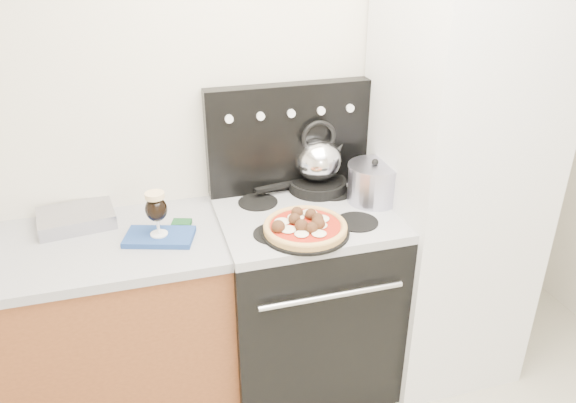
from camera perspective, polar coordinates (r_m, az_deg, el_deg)
name	(u,v)px	position (r m, az deg, el deg)	size (l,w,h in m)	color
room_shell	(378,253)	(1.56, 9.13, -5.15)	(3.52, 3.01, 2.52)	#B5AF98
base_cabinet	(59,343)	(2.69, -22.21, -13.15)	(1.45, 0.60, 0.86)	brown
countertop	(39,254)	(2.44, -24.00, -4.92)	(1.48, 0.63, 0.04)	#A2A3AA
stove_body	(304,301)	(2.72, 1.67, -10.09)	(0.76, 0.65, 0.88)	black
cooktop	(306,216)	(2.47, 1.81, -1.50)	(0.76, 0.65, 0.04)	#ADADB2
backguard	(288,138)	(2.60, 0.03, 6.51)	(0.76, 0.08, 0.50)	black
fridge	(451,189)	(2.71, 16.25, 1.20)	(0.64, 0.68, 1.90)	silver
foil_sheet	(76,218)	(2.55, -20.71, -1.58)	(0.31, 0.23, 0.06)	silver
oven_mitt	(160,237)	(2.35, -12.92, -3.53)	(0.27, 0.16, 0.02)	navy
beer_glass	(157,214)	(2.30, -13.19, -1.21)	(0.09, 0.09, 0.19)	black
pizza_pan	(305,232)	(2.30, 1.76, -3.09)	(0.36, 0.36, 0.01)	black
pizza	(305,225)	(2.28, 1.77, -2.43)	(0.34, 0.34, 0.05)	tan
skillet	(317,185)	(2.66, 3.01, 1.72)	(0.27, 0.27, 0.05)	black
tea_kettle	(318,156)	(2.60, 3.09, 4.65)	(0.22, 0.22, 0.24)	white
stock_pot	(373,184)	(2.55, 8.68, 1.78)	(0.23, 0.23, 0.17)	#AEACC3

